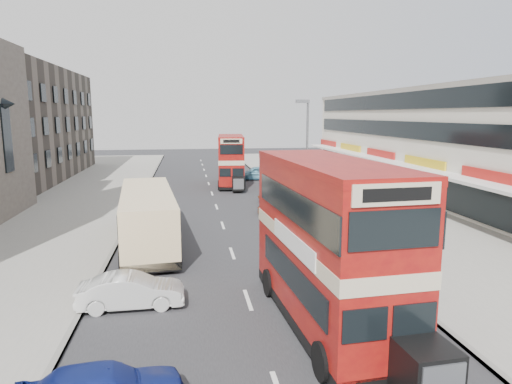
{
  "coord_description": "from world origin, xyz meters",
  "views": [
    {
      "loc": [
        -2.21,
        -14.34,
        7.08
      ],
      "look_at": [
        0.91,
        5.82,
        3.56
      ],
      "focal_mm": 31.72,
      "sensor_mm": 36.0,
      "label": 1
    }
  ],
  "objects_px": {
    "bus_second": "(231,160)",
    "car_right_b": "(283,195)",
    "street_lamp": "(306,146)",
    "cyclist": "(271,198)",
    "pedestrian_far": "(291,174)",
    "car_right_a": "(293,204)",
    "pedestrian_near": "(343,208)",
    "car_left_front": "(131,291)",
    "coach": "(148,216)",
    "bus_main": "(328,243)",
    "car_right_c": "(256,173)"
  },
  "relations": [
    {
      "from": "bus_main",
      "to": "bus_second",
      "type": "xyz_separation_m",
      "value": [
        -0.19,
        30.74,
        -0.31
      ]
    },
    {
      "from": "bus_second",
      "to": "cyclist",
      "type": "relative_size",
      "value": 3.93
    },
    {
      "from": "street_lamp",
      "to": "bus_main",
      "type": "distance_m",
      "value": 18.93
    },
    {
      "from": "car_left_front",
      "to": "pedestrian_far",
      "type": "height_order",
      "value": "pedestrian_far"
    },
    {
      "from": "street_lamp",
      "to": "cyclist",
      "type": "relative_size",
      "value": 3.56
    },
    {
      "from": "coach",
      "to": "car_right_a",
      "type": "height_order",
      "value": "coach"
    },
    {
      "from": "car_right_a",
      "to": "pedestrian_far",
      "type": "xyz_separation_m",
      "value": [
        3.11,
        13.99,
        0.25
      ]
    },
    {
      "from": "bus_second",
      "to": "car_left_front",
      "type": "height_order",
      "value": "bus_second"
    },
    {
      "from": "car_right_b",
      "to": "coach",
      "type": "bearing_deg",
      "value": -34.47
    },
    {
      "from": "street_lamp",
      "to": "coach",
      "type": "distance_m",
      "value": 13.74
    },
    {
      "from": "coach",
      "to": "pedestrian_far",
      "type": "distance_m",
      "value": 24.01
    },
    {
      "from": "bus_second",
      "to": "car_right_c",
      "type": "xyz_separation_m",
      "value": [
        3.1,
        3.6,
        -1.79
      ]
    },
    {
      "from": "car_right_c",
      "to": "cyclist",
      "type": "distance_m",
      "value": 15.27
    },
    {
      "from": "street_lamp",
      "to": "car_right_c",
      "type": "bearing_deg",
      "value": 94.42
    },
    {
      "from": "street_lamp",
      "to": "car_right_a",
      "type": "relative_size",
      "value": 1.6
    },
    {
      "from": "bus_second",
      "to": "pedestrian_near",
      "type": "xyz_separation_m",
      "value": [
        5.47,
        -17.47,
        -1.41
      ]
    },
    {
      "from": "bus_second",
      "to": "car_right_c",
      "type": "bearing_deg",
      "value": -125.92
    },
    {
      "from": "cyclist",
      "to": "pedestrian_near",
      "type": "bearing_deg",
      "value": -56.36
    },
    {
      "from": "bus_second",
      "to": "car_right_b",
      "type": "height_order",
      "value": "bus_second"
    },
    {
      "from": "street_lamp",
      "to": "car_left_front",
      "type": "height_order",
      "value": "street_lamp"
    },
    {
      "from": "coach",
      "to": "car_left_front",
      "type": "bearing_deg",
      "value": -95.61
    },
    {
      "from": "street_lamp",
      "to": "car_left_front",
      "type": "bearing_deg",
      "value": -124.2
    },
    {
      "from": "car_right_c",
      "to": "pedestrian_far",
      "type": "height_order",
      "value": "pedestrian_far"
    },
    {
      "from": "pedestrian_near",
      "to": "car_left_front",
      "type": "bearing_deg",
      "value": 40.28
    },
    {
      "from": "bus_main",
      "to": "car_left_front",
      "type": "distance_m",
      "value": 7.47
    },
    {
      "from": "coach",
      "to": "pedestrian_far",
      "type": "bearing_deg",
      "value": 52.13
    },
    {
      "from": "bus_second",
      "to": "car_left_front",
      "type": "relative_size",
      "value": 2.32
    },
    {
      "from": "bus_second",
      "to": "car_right_b",
      "type": "distance_m",
      "value": 10.01
    },
    {
      "from": "car_right_c",
      "to": "pedestrian_near",
      "type": "xyz_separation_m",
      "value": [
        2.37,
        -21.07,
        0.38
      ]
    },
    {
      "from": "car_right_b",
      "to": "pedestrian_near",
      "type": "distance_m",
      "value": 8.53
    },
    {
      "from": "street_lamp",
      "to": "car_right_c",
      "type": "distance_m",
      "value": 16.52
    },
    {
      "from": "street_lamp",
      "to": "pedestrian_near",
      "type": "bearing_deg",
      "value": -77.44
    },
    {
      "from": "pedestrian_far",
      "to": "cyclist",
      "type": "relative_size",
      "value": 0.73
    },
    {
      "from": "car_right_b",
      "to": "cyclist",
      "type": "relative_size",
      "value": 1.78
    },
    {
      "from": "car_right_a",
      "to": "car_right_b",
      "type": "bearing_deg",
      "value": -178.36
    },
    {
      "from": "bus_second",
      "to": "coach",
      "type": "bearing_deg",
      "value": 76.74
    },
    {
      "from": "bus_main",
      "to": "cyclist",
      "type": "relative_size",
      "value": 4.35
    },
    {
      "from": "car_right_b",
      "to": "pedestrian_far",
      "type": "relative_size",
      "value": 2.43
    },
    {
      "from": "bus_second",
      "to": "cyclist",
      "type": "xyz_separation_m",
      "value": [
        1.86,
        -11.62,
        -1.7
      ]
    },
    {
      "from": "car_right_a",
      "to": "bus_second",
      "type": "bearing_deg",
      "value": -162.75
    },
    {
      "from": "car_left_front",
      "to": "bus_main",
      "type": "bearing_deg",
      "value": -110.39
    },
    {
      "from": "bus_main",
      "to": "pedestrian_near",
      "type": "height_order",
      "value": "bus_main"
    },
    {
      "from": "bus_second",
      "to": "cyclist",
      "type": "height_order",
      "value": "bus_second"
    },
    {
      "from": "car_right_b",
      "to": "car_right_c",
      "type": "relative_size",
      "value": 0.91
    },
    {
      "from": "street_lamp",
      "to": "car_right_b",
      "type": "bearing_deg",
      "value": 108.19
    },
    {
      "from": "street_lamp",
      "to": "bus_main",
      "type": "relative_size",
      "value": 0.82
    },
    {
      "from": "bus_second",
      "to": "street_lamp",
      "type": "bearing_deg",
      "value": 114.12
    },
    {
      "from": "car_left_front",
      "to": "pedestrian_far",
      "type": "relative_size",
      "value": 2.31
    },
    {
      "from": "bus_second",
      "to": "bus_main",
      "type": "bearing_deg",
      "value": 95.18
    },
    {
      "from": "bus_main",
      "to": "car_right_a",
      "type": "bearing_deg",
      "value": -103.32
    }
  ]
}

